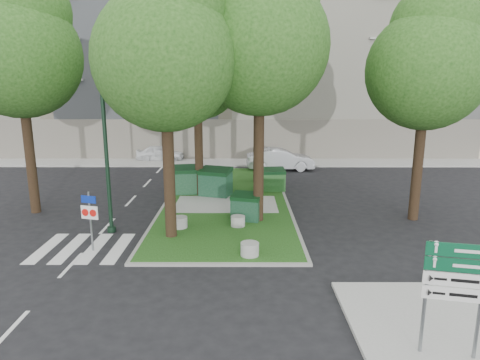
{
  "coord_description": "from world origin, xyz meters",
  "views": [
    {
      "loc": [
        1.26,
        -13.42,
        6.04
      ],
      "look_at": [
        1.2,
        4.14,
        2.0
      ],
      "focal_mm": 32.0,
      "sensor_mm": 36.0,
      "label": 1
    }
  ],
  "objects_px": {
    "tree_street_left": "(20,44)",
    "car_white": "(160,153)",
    "dumpster_b": "(216,182)",
    "car_silver": "(280,159)",
    "dumpster_a": "(187,180)",
    "dumpster_c": "(246,207)",
    "bollard_mid": "(238,221)",
    "tree_median_near_right": "(262,32)",
    "tree_street_right": "(429,59)",
    "dumpster_d": "(272,180)",
    "bollard_right": "(250,249)",
    "tree_median_far": "(260,41)",
    "tree_median_mid": "(199,63)",
    "street_lamp": "(105,136)",
    "bollard_left": "(180,222)",
    "traffic_sign_pole": "(90,213)",
    "litter_bin": "(257,189)",
    "tree_median_near_left": "(167,45)",
    "directional_sign": "(455,282)"
  },
  "relations": [
    {
      "from": "tree_street_left",
      "to": "car_white",
      "type": "height_order",
      "value": "tree_street_left"
    },
    {
      "from": "dumpster_b",
      "to": "traffic_sign_pole",
      "type": "height_order",
      "value": "traffic_sign_pole"
    },
    {
      "from": "street_lamp",
      "to": "tree_median_near_right",
      "type": "bearing_deg",
      "value": 11.71
    },
    {
      "from": "tree_median_near_left",
      "to": "traffic_sign_pole",
      "type": "height_order",
      "value": "tree_median_near_left"
    },
    {
      "from": "bollard_mid",
      "to": "car_white",
      "type": "bearing_deg",
      "value": 111.38
    },
    {
      "from": "tree_street_left",
      "to": "car_white",
      "type": "xyz_separation_m",
      "value": [
        3.34,
        13.44,
        -7.03
      ]
    },
    {
      "from": "tree_median_far",
      "to": "bollard_right",
      "type": "bearing_deg",
      "value": -93.65
    },
    {
      "from": "dumpster_c",
      "to": "street_lamp",
      "type": "distance_m",
      "value": 6.61
    },
    {
      "from": "dumpster_b",
      "to": "street_lamp",
      "type": "height_order",
      "value": "street_lamp"
    },
    {
      "from": "dumpster_c",
      "to": "dumpster_d",
      "type": "relative_size",
      "value": 1.02
    },
    {
      "from": "tree_street_left",
      "to": "directional_sign",
      "type": "bearing_deg",
      "value": -37.83
    },
    {
      "from": "litter_bin",
      "to": "tree_median_mid",
      "type": "bearing_deg",
      "value": 176.1
    },
    {
      "from": "tree_street_left",
      "to": "traffic_sign_pole",
      "type": "bearing_deg",
      "value": -48.71
    },
    {
      "from": "tree_median_mid",
      "to": "dumpster_c",
      "type": "distance_m",
      "value": 8.08
    },
    {
      "from": "tree_median_near_left",
      "to": "dumpster_d",
      "type": "distance_m",
      "value": 10.75
    },
    {
      "from": "dumpster_c",
      "to": "directional_sign",
      "type": "height_order",
      "value": "directional_sign"
    },
    {
      "from": "tree_median_near_right",
      "to": "street_lamp",
      "type": "distance_m",
      "value": 7.48
    },
    {
      "from": "tree_median_mid",
      "to": "bollard_right",
      "type": "relative_size",
      "value": 15.52
    },
    {
      "from": "tree_median_near_right",
      "to": "tree_street_right",
      "type": "xyz_separation_m",
      "value": [
        7.0,
        0.5,
        -1.0
      ]
    },
    {
      "from": "bollard_mid",
      "to": "car_white",
      "type": "relative_size",
      "value": 0.16
    },
    {
      "from": "tree_street_left",
      "to": "dumpster_d",
      "type": "relative_size",
      "value": 7.6
    },
    {
      "from": "tree_street_right",
      "to": "dumpster_a",
      "type": "distance_m",
      "value": 13.12
    },
    {
      "from": "tree_median_mid",
      "to": "dumpster_c",
      "type": "height_order",
      "value": "tree_median_mid"
    },
    {
      "from": "bollard_left",
      "to": "tree_street_left",
      "type": "bearing_deg",
      "value": 160.13
    },
    {
      "from": "tree_median_far",
      "to": "car_white",
      "type": "relative_size",
      "value": 3.27
    },
    {
      "from": "tree_street_right",
      "to": "dumpster_c",
      "type": "bearing_deg",
      "value": -176.5
    },
    {
      "from": "bollard_mid",
      "to": "car_white",
      "type": "distance_m",
      "value": 16.98
    },
    {
      "from": "tree_median_mid",
      "to": "dumpster_c",
      "type": "xyz_separation_m",
      "value": [
        2.4,
        -4.47,
        -6.29
      ]
    },
    {
      "from": "car_white",
      "to": "car_silver",
      "type": "xyz_separation_m",
      "value": [
        9.04,
        -3.51,
        0.14
      ]
    },
    {
      "from": "tree_median_far",
      "to": "traffic_sign_pole",
      "type": "relative_size",
      "value": 5.35
    },
    {
      "from": "dumpster_d",
      "to": "car_silver",
      "type": "height_order",
      "value": "car_silver"
    },
    {
      "from": "dumpster_b",
      "to": "car_silver",
      "type": "xyz_separation_m",
      "value": [
        4.08,
        7.3,
        -0.08
      ]
    },
    {
      "from": "bollard_right",
      "to": "bollard_mid",
      "type": "relative_size",
      "value": 1.07
    },
    {
      "from": "dumpster_d",
      "to": "bollard_right",
      "type": "relative_size",
      "value": 2.25
    },
    {
      "from": "dumpster_a",
      "to": "tree_street_left",
      "type": "bearing_deg",
      "value": -163.94
    },
    {
      "from": "tree_median_near_left",
      "to": "bollard_mid",
      "type": "xyz_separation_m",
      "value": [
        2.53,
        1.13,
        -6.98
      ]
    },
    {
      "from": "tree_median_near_right",
      "to": "tree_street_right",
      "type": "distance_m",
      "value": 7.09
    },
    {
      "from": "tree_median_far",
      "to": "litter_bin",
      "type": "height_order",
      "value": "tree_median_far"
    },
    {
      "from": "dumpster_d",
      "to": "car_white",
      "type": "bearing_deg",
      "value": 123.66
    },
    {
      "from": "dumpster_a",
      "to": "tree_median_near_right",
      "type": "bearing_deg",
      "value": -60.5
    },
    {
      "from": "tree_median_mid",
      "to": "traffic_sign_pole",
      "type": "distance_m",
      "value": 10.13
    },
    {
      "from": "dumpster_d",
      "to": "car_silver",
      "type": "xyz_separation_m",
      "value": [
        0.97,
        6.17,
        0.04
      ]
    },
    {
      "from": "bollard_right",
      "to": "dumpster_a",
      "type": "bearing_deg",
      "value": 110.59
    },
    {
      "from": "bollard_mid",
      "to": "tree_street_left",
      "type": "bearing_deg",
      "value": 166.04
    },
    {
      "from": "car_silver",
      "to": "dumpster_a",
      "type": "bearing_deg",
      "value": 137.5
    },
    {
      "from": "tree_median_near_left",
      "to": "traffic_sign_pole",
      "type": "relative_size",
      "value": 4.72
    },
    {
      "from": "tree_street_right",
      "to": "litter_bin",
      "type": "distance_m",
      "value": 10.3
    },
    {
      "from": "traffic_sign_pole",
      "to": "car_silver",
      "type": "xyz_separation_m",
      "value": [
        8.15,
        14.75,
        -0.66
      ]
    },
    {
      "from": "dumpster_a",
      "to": "dumpster_c",
      "type": "bearing_deg",
      "value": -65.01
    },
    {
      "from": "dumpster_d",
      "to": "litter_bin",
      "type": "relative_size",
      "value": 2.33
    }
  ]
}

